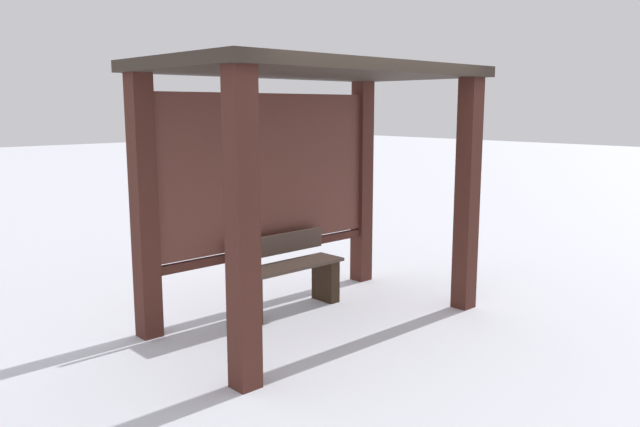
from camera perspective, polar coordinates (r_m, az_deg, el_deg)
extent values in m
plane|color=white|center=(6.11, -0.27, -9.61)|extent=(60.00, 60.00, 0.00)
cube|color=#442019|center=(4.44, -7.00, -1.72)|extent=(0.18, 0.18, 2.29)
cube|color=#442019|center=(6.41, 13.13, 1.59)|extent=(0.18, 0.18, 2.29)
cube|color=#442019|center=(5.63, -15.58, 0.41)|extent=(0.18, 0.18, 2.29)
cube|color=#442019|center=(7.29, 3.80, 2.76)|extent=(0.18, 0.18, 2.29)
cube|color=#312820|center=(5.78, -0.29, 12.87)|extent=(3.04, 1.73, 0.10)
cube|color=brown|center=(6.34, -4.67, 3.95)|extent=(2.55, 0.08, 1.50)
cube|color=#442019|center=(6.46, -4.46, -3.25)|extent=(2.55, 0.06, 0.08)
cube|color=#43342B|center=(6.27, -2.84, -4.75)|extent=(1.21, 0.36, 0.03)
cube|color=#43342B|center=(6.35, -3.78, -2.78)|extent=(1.15, 0.04, 0.20)
cube|color=black|center=(6.66, 0.50, -5.99)|extent=(0.12, 0.30, 0.44)
cube|color=black|center=(6.04, -6.51, -7.71)|extent=(0.12, 0.30, 0.44)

